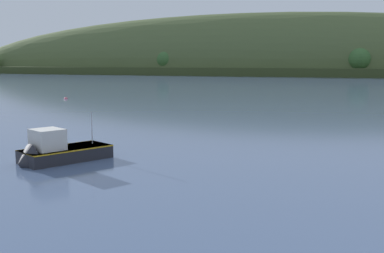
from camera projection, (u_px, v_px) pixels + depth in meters
The scene contains 3 objects.
far_shoreline_hill at pixel (237, 74), 265.19m from camera, with size 497.45×75.14×67.59m.
fishing_boat_moored at pixel (57, 155), 31.98m from camera, with size 4.96×6.90×4.21m.
mooring_buoy_far_upstream at pixel (66, 99), 87.58m from camera, with size 0.68×0.68×0.76m.
Camera 1 is at (19.68, -3.67, 6.68)m, focal length 44.21 mm.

